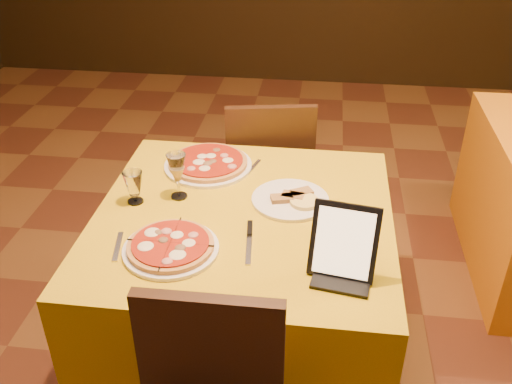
# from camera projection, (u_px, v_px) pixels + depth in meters

# --- Properties ---
(floor) EXTENTS (6.00, 7.00, 0.01)m
(floor) POSITION_uv_depth(u_px,v_px,m) (256.00, 372.00, 2.44)
(floor) COLOR #5E2D19
(floor) RESTS_ON ground
(main_table) EXTENTS (1.10, 1.10, 0.75)m
(main_table) POSITION_uv_depth(u_px,v_px,m) (244.00, 290.00, 2.31)
(main_table) COLOR gold
(main_table) RESTS_ON floor
(chair_main_far) EXTENTS (0.52, 0.52, 0.91)m
(chair_main_far) POSITION_uv_depth(u_px,v_px,m) (267.00, 173.00, 2.97)
(chair_main_far) COLOR black
(chair_main_far) RESTS_ON floor
(pizza_near) EXTENTS (0.33, 0.33, 0.03)m
(pizza_near) POSITION_uv_depth(u_px,v_px,m) (171.00, 247.00, 1.92)
(pizza_near) COLOR white
(pizza_near) RESTS_ON main_table
(pizza_far) EXTENTS (0.37, 0.37, 0.03)m
(pizza_far) POSITION_uv_depth(u_px,v_px,m) (208.00, 164.00, 2.41)
(pizza_far) COLOR white
(pizza_far) RESTS_ON main_table
(cutlet_dish) EXTENTS (0.30, 0.30, 0.03)m
(cutlet_dish) POSITION_uv_depth(u_px,v_px,m) (290.00, 198.00, 2.18)
(cutlet_dish) COLOR white
(cutlet_dish) RESTS_ON main_table
(wine_glass) EXTENTS (0.11, 0.11, 0.19)m
(wine_glass) POSITION_uv_depth(u_px,v_px,m) (177.00, 176.00, 2.17)
(wine_glass) COLOR #E2BF80
(wine_glass) RESTS_ON main_table
(water_glass) EXTENTS (0.09, 0.09, 0.13)m
(water_glass) POSITION_uv_depth(u_px,v_px,m) (134.00, 187.00, 2.15)
(water_glass) COLOR silver
(water_glass) RESTS_ON main_table
(tablet) EXTENTS (0.22, 0.13, 0.24)m
(tablet) POSITION_uv_depth(u_px,v_px,m) (344.00, 242.00, 1.77)
(tablet) COLOR black
(tablet) RESTS_ON main_table
(knife) EXTENTS (0.04, 0.23, 0.01)m
(knife) POSITION_uv_depth(u_px,v_px,m) (249.00, 244.00, 1.95)
(knife) COLOR #B2B1B8
(knife) RESTS_ON main_table
(fork_near) EXTENTS (0.05, 0.16, 0.01)m
(fork_near) POSITION_uv_depth(u_px,v_px,m) (118.00, 247.00, 1.94)
(fork_near) COLOR silver
(fork_near) RESTS_ON main_table
(fork_far) EXTENTS (0.05, 0.14, 0.01)m
(fork_far) POSITION_uv_depth(u_px,v_px,m) (253.00, 167.00, 2.41)
(fork_far) COLOR silver
(fork_far) RESTS_ON main_table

